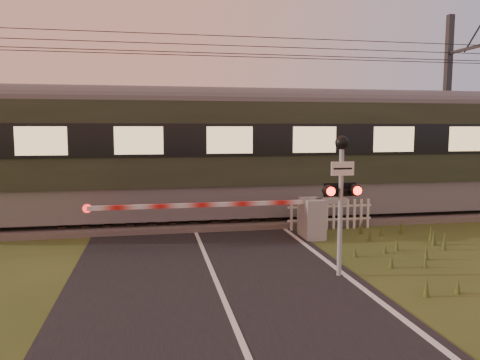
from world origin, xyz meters
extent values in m
plane|color=#31441A|center=(0.00, 0.00, 0.00)|extent=(160.00, 160.00, 0.00)
cube|color=black|center=(0.00, 0.00, 0.01)|extent=(6.00, 140.00, 0.02)
cube|color=#47423D|center=(0.00, 6.50, 0.06)|extent=(140.00, 3.40, 0.24)
cube|color=slate|center=(0.00, 5.78, 0.26)|extent=(140.00, 0.08, 0.14)
cube|color=slate|center=(0.00, 7.22, 0.26)|extent=(140.00, 0.08, 0.14)
cube|color=#2D2116|center=(0.00, 6.50, 0.19)|extent=(0.24, 2.20, 0.06)
cylinder|color=black|center=(0.00, 6.20, 5.50)|extent=(120.00, 0.02, 0.02)
cylinder|color=black|center=(0.00, 6.80, 5.50)|extent=(120.00, 0.02, 0.02)
cylinder|color=black|center=(0.00, 6.50, 6.10)|extent=(120.00, 0.02, 0.02)
cylinder|color=black|center=(0.00, 6.50, 5.80)|extent=(120.00, 0.02, 0.02)
cube|color=slate|center=(1.06, 6.50, 0.84)|extent=(20.74, 2.74, 1.03)
cube|color=black|center=(1.06, 6.50, 2.64)|extent=(21.60, 2.98, 2.57)
cylinder|color=#4C4C4F|center=(1.06, 6.50, 3.93)|extent=(21.60, 1.04, 1.04)
cube|color=#FFD893|center=(1.06, 4.96, 2.77)|extent=(18.58, 0.04, 0.80)
cube|color=gray|center=(3.21, 3.64, 0.57)|extent=(0.57, 0.88, 1.13)
cylinder|color=gray|center=(3.06, 3.64, 0.57)|extent=(0.12, 0.12, 1.13)
cube|color=gray|center=(3.78, 3.64, 1.05)|extent=(0.93, 0.16, 0.16)
cube|color=red|center=(0.06, 3.64, 1.05)|extent=(5.99, 0.11, 0.11)
cylinder|color=red|center=(-2.93, 3.64, 1.05)|extent=(0.23, 0.04, 0.23)
cylinder|color=gray|center=(2.62, 0.22, 1.35)|extent=(0.10, 0.10, 2.71)
cube|color=white|center=(2.62, 0.16, 2.30)|extent=(0.50, 0.03, 0.29)
sphere|color=black|center=(2.62, 0.22, 2.83)|extent=(0.29, 0.29, 0.29)
cube|color=black|center=(2.62, 0.22, 1.85)|extent=(0.68, 0.05, 0.05)
cylinder|color=#FF140C|center=(2.33, 0.04, 1.85)|extent=(0.18, 0.02, 0.18)
cylinder|color=#FF140C|center=(2.91, 0.04, 1.85)|extent=(0.18, 0.02, 0.18)
cube|color=black|center=(2.62, 0.27, 1.85)|extent=(0.72, 0.02, 0.29)
cube|color=silver|center=(4.14, 4.63, 0.31)|extent=(2.72, 0.04, 0.06)
cube|color=silver|center=(4.14, 4.63, 0.72)|extent=(2.72, 0.04, 0.06)
cube|color=#2D2D30|center=(10.81, 8.80, 3.86)|extent=(0.24, 0.24, 7.71)
cube|color=#2D2D30|center=(10.81, 7.65, 6.17)|extent=(0.11, 2.40, 0.11)
camera|label=1|loc=(-1.23, -8.88, 3.14)|focal=35.00mm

